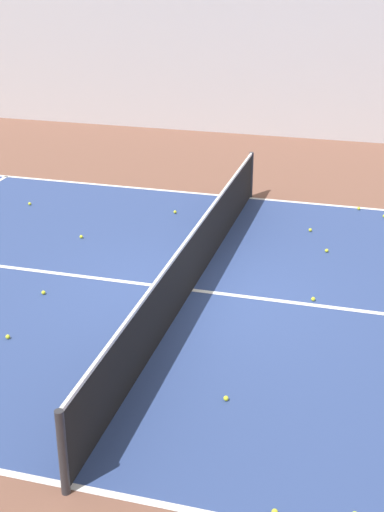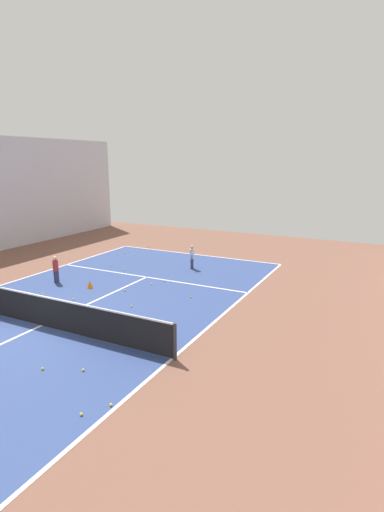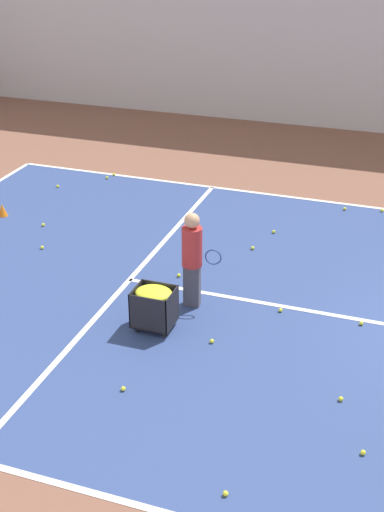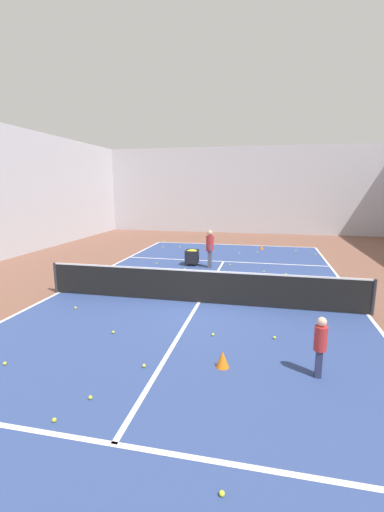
% 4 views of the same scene
% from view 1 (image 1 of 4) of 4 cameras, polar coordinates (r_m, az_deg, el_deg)
% --- Properties ---
extents(ground_plane, '(38.51, 38.51, 0.00)m').
position_cam_1_polar(ground_plane, '(12.12, 0.00, -2.76)').
color(ground_plane, brown).
extents(court_playing_area, '(9.90, 22.73, 0.00)m').
position_cam_1_polar(court_playing_area, '(12.12, 0.00, -2.75)').
color(court_playing_area, navy).
rests_on(court_playing_area, ground).
extents(line_sideline_left, '(0.10, 22.73, 0.00)m').
position_cam_1_polar(line_sideline_left, '(16.57, 4.60, 4.65)').
color(line_sideline_left, white).
rests_on(line_sideline_left, ground).
extents(line_sideline_right, '(0.10, 22.73, 0.00)m').
position_cam_1_polar(line_sideline_right, '(8.24, -9.73, -17.68)').
color(line_sideline_right, white).
rests_on(line_sideline_right, ground).
extents(line_centre_service, '(0.10, 12.50, 0.00)m').
position_cam_1_polar(line_centre_service, '(12.11, 0.00, -2.74)').
color(line_centre_service, white).
rests_on(line_centre_service, ground).
extents(hall_enclosure_left, '(0.15, 34.81, 6.69)m').
position_cam_1_polar(hall_enclosure_left, '(21.66, 8.16, 18.06)').
color(hall_enclosure_left, silver).
rests_on(hall_enclosure_left, ground).
extents(tennis_net, '(10.20, 0.10, 1.06)m').
position_cam_1_polar(tennis_net, '(11.88, 0.00, -0.39)').
color(tennis_net, '#2D2D33').
rests_on(tennis_net, ground).
extents(tennis_ball_1, '(0.07, 0.07, 0.07)m').
position_cam_1_polar(tennis_ball_1, '(11.92, 9.67, -3.41)').
color(tennis_ball_1, yellow).
rests_on(tennis_ball_1, ground).
extents(tennis_ball_5, '(0.07, 0.07, 0.07)m').
position_cam_1_polar(tennis_ball_5, '(12.22, -11.80, -2.88)').
color(tennis_ball_5, yellow).
rests_on(tennis_ball_5, ground).
extents(tennis_ball_10, '(0.07, 0.07, 0.07)m').
position_cam_1_polar(tennis_ball_10, '(16.19, 13.19, 3.73)').
color(tennis_ball_10, yellow).
rests_on(tennis_ball_10, ground).
extents(tennis_ball_14, '(0.07, 0.07, 0.07)m').
position_cam_1_polar(tennis_ball_14, '(13.81, 10.72, 0.43)').
color(tennis_ball_14, yellow).
rests_on(tennis_ball_14, ground).
extents(tennis_ball_16, '(0.07, 0.07, 0.07)m').
position_cam_1_polar(tennis_ball_16, '(15.86, 15.13, 3.10)').
color(tennis_ball_16, yellow).
rests_on(tennis_ball_16, ground).
extents(tennis_ball_19, '(0.07, 0.07, 0.07)m').
position_cam_1_polar(tennis_ball_19, '(11.02, -14.52, -6.27)').
color(tennis_ball_19, yellow).
rests_on(tennis_ball_19, ground).
extents(tennis_ball_21, '(0.07, 0.07, 0.07)m').
position_cam_1_polar(tennis_ball_21, '(14.39, -8.86, 1.53)').
color(tennis_ball_21, yellow).
rests_on(tennis_ball_21, ground).
extents(tennis_ball_29, '(0.07, 0.07, 0.07)m').
position_cam_1_polar(tennis_ball_29, '(7.84, 6.63, -19.68)').
color(tennis_ball_29, yellow).
rests_on(tennis_ball_29, ground).
extents(tennis_ball_30, '(0.07, 0.07, 0.07)m').
position_cam_1_polar(tennis_ball_30, '(14.76, 9.44, 2.07)').
color(tennis_ball_30, yellow).
rests_on(tennis_ball_30, ground).
extents(tennis_ball_31, '(0.07, 0.07, 0.07)m').
position_cam_1_polar(tennis_ball_31, '(15.56, -1.37, 3.55)').
color(tennis_ball_31, yellow).
rests_on(tennis_ball_31, ground).
extents(tennis_ball_33, '(0.07, 0.07, 0.07)m').
position_cam_1_polar(tennis_ball_33, '(16.46, -12.86, 4.10)').
color(tennis_ball_33, yellow).
rests_on(tennis_ball_33, ground).
extents(tennis_ball_34, '(0.07, 0.07, 0.07)m').
position_cam_1_polar(tennis_ball_34, '(9.36, 2.74, -11.30)').
color(tennis_ball_34, yellow).
rests_on(tennis_ball_34, ground).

